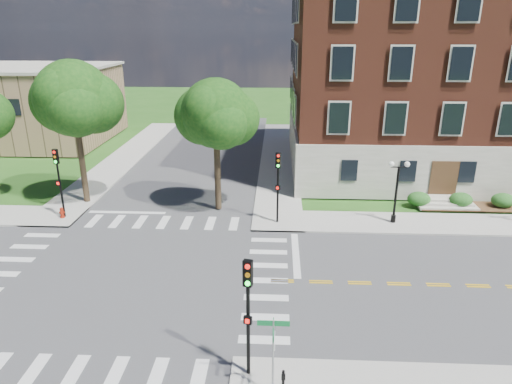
{
  "coord_description": "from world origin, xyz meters",
  "views": [
    {
      "loc": [
        7.63,
        -20.77,
        12.47
      ],
      "look_at": [
        6.39,
        4.75,
        3.2
      ],
      "focal_mm": 32.0,
      "sensor_mm": 36.0,
      "label": 1
    }
  ],
  "objects_px": {
    "traffic_signal_ne": "(278,179)",
    "fire_hydrant": "(62,213)",
    "twin_lamp_west": "(397,188)",
    "push_button_post": "(283,383)",
    "street_sign_pole": "(273,343)",
    "traffic_signal_nw": "(58,174)",
    "traffic_signal_se": "(248,304)"
  },
  "relations": [
    {
      "from": "traffic_signal_ne",
      "to": "fire_hydrant",
      "type": "distance_m",
      "value": 15.02
    },
    {
      "from": "twin_lamp_west",
      "to": "push_button_post",
      "type": "xyz_separation_m",
      "value": [
        -7.52,
        -15.88,
        -1.73
      ]
    },
    {
      "from": "traffic_signal_ne",
      "to": "fire_hydrant",
      "type": "relative_size",
      "value": 6.4
    },
    {
      "from": "street_sign_pole",
      "to": "push_button_post",
      "type": "distance_m",
      "value": 1.57
    },
    {
      "from": "traffic_signal_nw",
      "to": "fire_hydrant",
      "type": "relative_size",
      "value": 6.4
    },
    {
      "from": "traffic_signal_se",
      "to": "street_sign_pole",
      "type": "height_order",
      "value": "traffic_signal_se"
    },
    {
      "from": "traffic_signal_se",
      "to": "push_button_post",
      "type": "relative_size",
      "value": 4.0
    },
    {
      "from": "traffic_signal_ne",
      "to": "street_sign_pole",
      "type": "height_order",
      "value": "traffic_signal_ne"
    },
    {
      "from": "traffic_signal_nw",
      "to": "twin_lamp_west",
      "type": "distance_m",
      "value": 22.48
    },
    {
      "from": "traffic_signal_ne",
      "to": "twin_lamp_west",
      "type": "bearing_deg",
      "value": 2.64
    },
    {
      "from": "twin_lamp_west",
      "to": "push_button_post",
      "type": "height_order",
      "value": "twin_lamp_west"
    },
    {
      "from": "traffic_signal_ne",
      "to": "fire_hydrant",
      "type": "height_order",
      "value": "traffic_signal_ne"
    },
    {
      "from": "twin_lamp_west",
      "to": "street_sign_pole",
      "type": "relative_size",
      "value": 1.36
    },
    {
      "from": "street_sign_pole",
      "to": "fire_hydrant",
      "type": "height_order",
      "value": "street_sign_pole"
    },
    {
      "from": "traffic_signal_ne",
      "to": "fire_hydrant",
      "type": "bearing_deg",
      "value": 179.89
    },
    {
      "from": "traffic_signal_se",
      "to": "push_button_post",
      "type": "xyz_separation_m",
      "value": [
        1.29,
        -1.21,
        -2.39
      ]
    },
    {
      "from": "traffic_signal_se",
      "to": "push_button_post",
      "type": "height_order",
      "value": "traffic_signal_se"
    },
    {
      "from": "push_button_post",
      "to": "fire_hydrant",
      "type": "distance_m",
      "value": 21.63
    },
    {
      "from": "traffic_signal_ne",
      "to": "fire_hydrant",
      "type": "xyz_separation_m",
      "value": [
        -14.77,
        0.03,
        -2.72
      ]
    },
    {
      "from": "push_button_post",
      "to": "traffic_signal_se",
      "type": "bearing_deg",
      "value": 136.84
    },
    {
      "from": "traffic_signal_ne",
      "to": "push_button_post",
      "type": "height_order",
      "value": "traffic_signal_ne"
    },
    {
      "from": "traffic_signal_se",
      "to": "fire_hydrant",
      "type": "height_order",
      "value": "traffic_signal_se"
    },
    {
      "from": "traffic_signal_se",
      "to": "traffic_signal_ne",
      "type": "bearing_deg",
      "value": 85.9
    },
    {
      "from": "traffic_signal_nw",
      "to": "twin_lamp_west",
      "type": "relative_size",
      "value": 1.13
    },
    {
      "from": "street_sign_pole",
      "to": "fire_hydrant",
      "type": "bearing_deg",
      "value": 133.73
    },
    {
      "from": "traffic_signal_nw",
      "to": "street_sign_pole",
      "type": "xyz_separation_m",
      "value": [
        14.6,
        -15.51,
        -0.88
      ]
    },
    {
      "from": "fire_hydrant",
      "to": "street_sign_pole",
      "type": "bearing_deg",
      "value": -46.27
    },
    {
      "from": "traffic_signal_se",
      "to": "traffic_signal_ne",
      "type": "xyz_separation_m",
      "value": [
        1.03,
        14.31,
        0.0
      ]
    },
    {
      "from": "traffic_signal_nw",
      "to": "street_sign_pole",
      "type": "distance_m",
      "value": 21.32
    },
    {
      "from": "traffic_signal_ne",
      "to": "push_button_post",
      "type": "bearing_deg",
      "value": -89.03
    },
    {
      "from": "fire_hydrant",
      "to": "traffic_signal_nw",
      "type": "bearing_deg",
      "value": 66.71
    },
    {
      "from": "street_sign_pole",
      "to": "fire_hydrant",
      "type": "distance_m",
      "value": 21.31
    }
  ]
}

